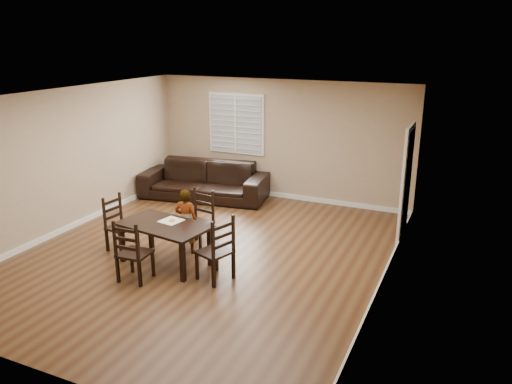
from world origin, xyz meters
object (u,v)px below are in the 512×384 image
child (186,221)px  sofa (204,180)px  donut (172,220)px  dining_table (165,229)px  chair_left (117,225)px  chair_near (202,220)px  chair_far (130,255)px  chair_right (220,253)px

child → sofa: (-1.24, 2.75, -0.15)m
donut → sofa: sofa is taller
dining_table → chair_left: (-1.13, 0.17, -0.16)m
chair_near → child: child is taller
chair_far → dining_table: bearing=-100.1°
dining_table → chair_left: size_ratio=1.63×
chair_right → donut: 1.17m
chair_near → sofa: bearing=128.0°
chair_right → donut: size_ratio=11.22×
chair_near → donut: size_ratio=10.87×
child → sofa: size_ratio=0.40×
chair_far → sofa: size_ratio=0.35×
chair_far → chair_left: 1.41m
chair_right → sofa: chair_right is taller
chair_far → child: 1.34m
chair_left → donut: bearing=-84.0°
dining_table → chair_near: (0.14, 0.95, -0.14)m
dining_table → chair_right: (1.13, -0.20, -0.13)m
chair_left → sofa: size_ratio=0.34×
chair_right → child: (-1.05, 0.73, 0.09)m
dining_table → chair_left: chair_left is taller
dining_table → chair_right: bearing=-1.2°
dining_table → sofa: size_ratio=0.55×
dining_table → child: bearing=90.0°
dining_table → chair_near: bearing=90.0°
chair_far → chair_left: bearing=-46.2°
dining_table → sofa: sofa is taller
child → chair_far: bearing=78.5°
sofa → chair_near: bearing=-69.5°
chair_right → donut: bearing=-88.9°
chair_left → donut: 1.20m
donut → sofa: (-1.21, 3.12, -0.30)m
chair_far → chair_right: 1.36m
chair_far → donut: bearing=-101.6°
chair_left → donut: (1.17, -0.00, 0.27)m
chair_far → chair_left: (-1.03, 0.96, -0.01)m
donut → chair_near: bearing=82.7°
sofa → donut: bearing=-77.6°
chair_near → child: 0.43m
chair_right → dining_table: bearing=-80.5°
chair_far → donut: size_ratio=10.70×
donut → chair_right: bearing=-18.2°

